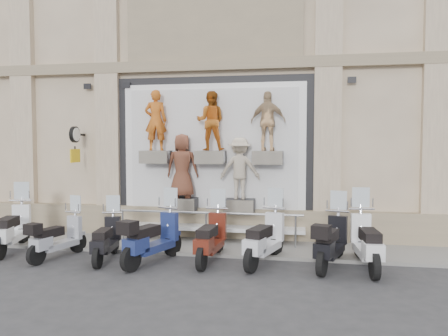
{
  "coord_description": "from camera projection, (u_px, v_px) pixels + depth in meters",
  "views": [
    {
      "loc": [
        2.43,
        -8.99,
        2.71
      ],
      "look_at": [
        0.49,
        1.9,
        2.08
      ],
      "focal_mm": 35.0,
      "sensor_mm": 36.0,
      "label": 1
    }
  ],
  "objects": [
    {
      "name": "sidewalk",
      "position": [
        207.0,
        245.0,
        11.47
      ],
      "size": [
        16.0,
        2.2,
        0.08
      ],
      "primitive_type": "cube",
      "color": "gray",
      "rests_on": "ground"
    },
    {
      "name": "scooter_c",
      "position": [
        58.0,
        228.0,
        10.21
      ],
      "size": [
        0.94,
        1.83,
        1.43
      ],
      "primitive_type": null,
      "rotation": [
        0.0,
        0.0,
        -0.26
      ],
      "color": "#999CA6",
      "rests_on": "ground"
    },
    {
      "name": "scooter_e",
      "position": [
        153.0,
        227.0,
        9.77
      ],
      "size": [
        1.23,
        2.12,
        1.66
      ],
      "primitive_type": null,
      "rotation": [
        0.0,
        0.0,
        -0.34
      ],
      "color": "navy",
      "rests_on": "ground"
    },
    {
      "name": "ground",
      "position": [
        186.0,
        269.0,
        9.41
      ],
      "size": [
        90.0,
        90.0,
        0.0
      ],
      "primitive_type": "plane",
      "color": "#303033",
      "rests_on": "ground"
    },
    {
      "name": "scooter_b",
      "position": [
        12.0,
        218.0,
        10.84
      ],
      "size": [
        1.12,
        2.17,
        1.69
      ],
      "primitive_type": null,
      "rotation": [
        0.0,
        0.0,
        0.26
      ],
      "color": "white",
      "rests_on": "ground"
    },
    {
      "name": "scooter_d",
      "position": [
        106.0,
        230.0,
        10.02
      ],
      "size": [
        0.77,
        1.83,
        1.44
      ],
      "primitive_type": null,
      "rotation": [
        0.0,
        0.0,
        0.15
      ],
      "color": "black",
      "rests_on": "ground"
    },
    {
      "name": "scooter_f",
      "position": [
        211.0,
        227.0,
        9.89
      ],
      "size": [
        0.71,
        2.01,
        1.61
      ],
      "primitive_type": null,
      "rotation": [
        0.0,
        0.0,
        -0.07
      ],
      "color": "#53190E",
      "rests_on": "ground"
    },
    {
      "name": "shop_vitrine",
      "position": [
        214.0,
        156.0,
        11.97
      ],
      "size": [
        5.6,
        0.83,
        4.3
      ],
      "color": "black",
      "rests_on": "ground"
    },
    {
      "name": "scooter_h",
      "position": [
        331.0,
        231.0,
        9.45
      ],
      "size": [
        1.16,
        2.08,
        1.62
      ],
      "primitive_type": null,
      "rotation": [
        0.0,
        0.0,
        -0.31
      ],
      "color": "black",
      "rests_on": "ground"
    },
    {
      "name": "guard_rail",
      "position": [
        206.0,
        229.0,
        11.35
      ],
      "size": [
        5.06,
        0.1,
        0.93
      ],
      "primitive_type": null,
      "color": "#9EA0A5",
      "rests_on": "ground"
    },
    {
      "name": "building",
      "position": [
        235.0,
        53.0,
        15.95
      ],
      "size": [
        14.0,
        8.6,
        12.0
      ],
      "primitive_type": null,
      "color": "beige",
      "rests_on": "ground"
    },
    {
      "name": "scooter_i",
      "position": [
        367.0,
        230.0,
        9.34
      ],
      "size": [
        0.75,
        2.13,
        1.7
      ],
      "primitive_type": null,
      "rotation": [
        0.0,
        0.0,
        0.07
      ],
      "color": "white",
      "rests_on": "ground"
    },
    {
      "name": "scooter_g",
      "position": [
        265.0,
        228.0,
        9.71
      ],
      "size": [
        1.18,
        2.12,
        1.66
      ],
      "primitive_type": null,
      "rotation": [
        0.0,
        0.0,
        -0.3
      ],
      "color": "silver",
      "rests_on": "ground"
    },
    {
      "name": "clock_sign_bracket",
      "position": [
        75.0,
        140.0,
        12.36
      ],
      "size": [
        0.1,
        0.8,
        1.02
      ],
      "color": "black",
      "rests_on": "ground"
    }
  ]
}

